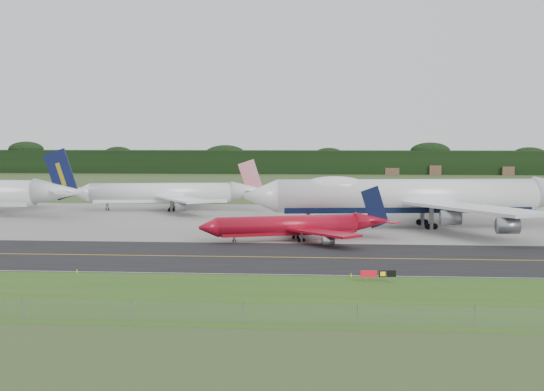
{
  "coord_description": "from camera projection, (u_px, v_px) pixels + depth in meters",
  "views": [
    {
      "loc": [
        3.14,
        -126.1,
        19.81
      ],
      "look_at": [
        -8.45,
        22.0,
        8.06
      ],
      "focal_mm": 50.0,
      "sensor_mm": 36.0,
      "label": 1
    }
  ],
  "objects": [
    {
      "name": "ground",
      "position": [
        312.0,
        254.0,
        127.13
      ],
      "size": [
        600.0,
        600.0,
        0.0
      ],
      "primitive_type": "plane",
      "color": "#3A4821",
      "rests_on": "ground"
    },
    {
      "name": "grass_verge",
      "position": [
        305.0,
        298.0,
        92.34
      ],
      "size": [
        400.0,
        30.0,
        0.01
      ],
      "primitive_type": "cube",
      "color": "#2B591A",
      "rests_on": "ground"
    },
    {
      "name": "taxiway",
      "position": [
        311.0,
        258.0,
        123.15
      ],
      "size": [
        400.0,
        32.0,
        0.02
      ],
      "primitive_type": "cube",
      "color": "black",
      "rests_on": "ground"
    },
    {
      "name": "apron",
      "position": [
        317.0,
        220.0,
        177.81
      ],
      "size": [
        400.0,
        78.0,
        0.01
      ],
      "primitive_type": "cube",
      "color": "gray",
      "rests_on": "ground"
    },
    {
      "name": "taxiway_centreline",
      "position": [
        311.0,
        257.0,
        123.15
      ],
      "size": [
        400.0,
        0.4,
        0.0
      ],
      "primitive_type": "cube",
      "color": "gold",
      "rests_on": "taxiway"
    },
    {
      "name": "taxiway_edge_line",
      "position": [
        308.0,
        275.0,
        107.74
      ],
      "size": [
        400.0,
        0.25,
        0.0
      ],
      "primitive_type": "cube",
      "color": "silver",
      "rests_on": "taxiway"
    },
    {
      "name": "perimeter_fence",
      "position": [
        300.0,
        314.0,
        79.34
      ],
      "size": [
        320.0,
        0.1,
        320.0
      ],
      "color": "slate",
      "rests_on": "ground"
    },
    {
      "name": "horizon_treeline",
      "position": [
        325.0,
        163.0,
        398.78
      ],
      "size": [
        700.0,
        25.0,
        12.0
      ],
      "color": "black",
      "rests_on": "ground"
    },
    {
      "name": "jet_ba_747",
      "position": [
        419.0,
        196.0,
        163.68
      ],
      "size": [
        78.18,
        64.27,
        19.65
      ],
      "color": "silver",
      "rests_on": "ground"
    },
    {
      "name": "jet_red_737",
      "position": [
        298.0,
        226.0,
        143.23
      ],
      "size": [
        36.68,
        29.09,
        10.17
      ],
      "color": "maroon",
      "rests_on": "ground"
    },
    {
      "name": "jet_star_tail",
      "position": [
        171.0,
        193.0,
        200.42
      ],
      "size": [
        51.57,
        42.77,
        13.6
      ],
      "color": "white",
      "rests_on": "ground"
    },
    {
      "name": "taxiway_sign",
      "position": [
        378.0,
        274.0,
        102.45
      ],
      "size": [
        4.79,
        0.75,
        1.6
      ],
      "color": "slate",
      "rests_on": "ground"
    },
    {
      "name": "edge_marker_left",
      "position": [
        77.0,
        271.0,
        109.33
      ],
      "size": [
        0.16,
        0.16,
        0.5
      ],
      "primitive_type": "cylinder",
      "color": "yellow",
      "rests_on": "ground"
    },
    {
      "name": "edge_marker_center",
      "position": [
        351.0,
        275.0,
        106.26
      ],
      "size": [
        0.16,
        0.16,
        0.5
      ],
      "primitive_type": "cylinder",
      "color": "yellow",
      "rests_on": "ground"
    }
  ]
}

